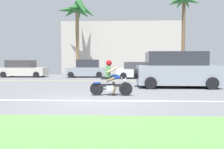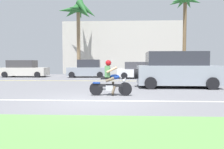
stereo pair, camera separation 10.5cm
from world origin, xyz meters
name	(u,v)px [view 1 (the left image)]	position (x,y,z in m)	size (l,w,h in m)	color
ground	(102,91)	(0.00, 3.00, -0.02)	(56.00, 30.00, 0.04)	slate
grass_median	(63,147)	(0.00, -4.10, 0.03)	(56.00, 3.80, 0.06)	#548442
lane_line_near	(95,101)	(0.00, 0.17, 0.00)	(50.40, 0.12, 0.01)	silver
lane_line_far	(108,81)	(0.00, 8.67, 0.00)	(50.40, 0.12, 0.01)	yellow
motorcyclist	(111,81)	(0.51, 1.39, 0.63)	(1.78, 0.58, 1.49)	black
suv_nearby	(176,70)	(4.04, 4.65, 0.96)	(4.57, 2.31, 1.99)	#8C939E
parked_car_0	(23,69)	(-8.67, 12.97, 0.77)	(4.39, 2.06, 1.65)	beige
parked_car_1	(87,69)	(-2.35, 12.91, 0.78)	(3.75, 2.09, 1.70)	#8C939E
parked_car_2	(141,71)	(2.76, 11.51, 0.69)	(4.56, 2.15, 1.47)	silver
palm_tree_0	(77,13)	(-3.92, 16.49, 6.99)	(4.48, 4.61, 8.42)	#846B4C
palm_tree_1	(184,6)	(7.56, 15.29, 7.33)	(3.52, 3.51, 8.64)	brown
building_far	(121,49)	(1.01, 21.00, 3.31)	(15.09, 4.00, 6.62)	#BCB7AD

